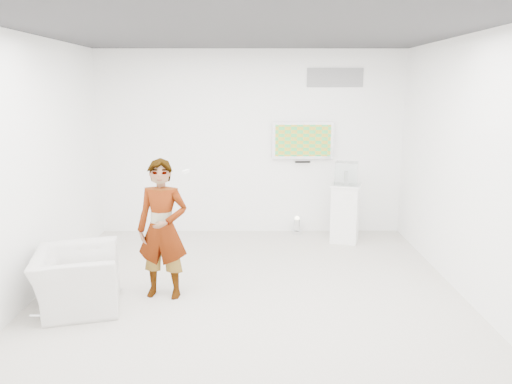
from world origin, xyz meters
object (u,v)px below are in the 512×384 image
tv (303,140)px  person (163,229)px  armchair (77,279)px  floor_uplight (297,225)px  pedestal (345,213)px

tv → person: size_ratio=0.62×
armchair → person: bearing=-85.9°
floor_uplight → pedestal: bearing=-29.3°
tv → person: tv is taller
tv → pedestal: 1.36m
person → tv: bearing=62.7°
armchair → pedestal: pedestal is taller
person → armchair: size_ratio=1.63×
person → armchair: (-0.91, -0.30, -0.49)m
armchair → tv: bearing=-57.4°
tv → pedestal: size_ratio=1.08×
tv → person: bearing=-125.1°
person → pedestal: 3.27m
tv → floor_uplight: bearing=-124.4°
person → pedestal: size_ratio=1.75×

